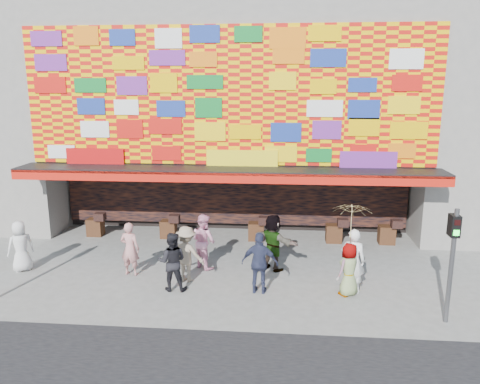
{
  "coord_description": "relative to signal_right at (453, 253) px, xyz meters",
  "views": [
    {
      "loc": [
        1.87,
        -12.9,
        5.93
      ],
      "look_at": [
        0.59,
        2.0,
        2.51
      ],
      "focal_mm": 35.0,
      "sensor_mm": 36.0,
      "label": 1
    }
  ],
  "objects": [
    {
      "name": "ground",
      "position": [
        -6.2,
        1.5,
        -1.86
      ],
      "size": [
        90.0,
        90.0,
        0.0
      ],
      "primitive_type": "plane",
      "color": "slate",
      "rests_on": "ground"
    },
    {
      "name": "shop_building",
      "position": [
        -6.2,
        9.68,
        3.37
      ],
      "size": [
        15.2,
        9.4,
        10.0
      ],
      "color": "gray",
      "rests_on": "ground"
    },
    {
      "name": "signal_right",
      "position": [
        0.0,
        0.0,
        0.0
      ],
      "size": [
        0.22,
        0.2,
        3.0
      ],
      "color": "#59595B",
      "rests_on": "ground"
    },
    {
      "name": "ped_a",
      "position": [
        -12.66,
        2.32,
        -1.02
      ],
      "size": [
        0.97,
        0.95,
        1.68
      ],
      "primitive_type": "imported",
      "rotation": [
        0.0,
        0.0,
        3.89
      ],
      "color": "silver",
      "rests_on": "ground"
    },
    {
      "name": "ped_b",
      "position": [
        -9.02,
        2.31,
        -0.99
      ],
      "size": [
        0.69,
        0.51,
        1.74
      ],
      "primitive_type": "imported",
      "rotation": [
        0.0,
        0.0,
        2.99
      ],
      "color": "tan",
      "rests_on": "ground"
    },
    {
      "name": "ped_c",
      "position": [
        -7.43,
        1.3,
        -0.98
      ],
      "size": [
        0.88,
        0.7,
        1.77
      ],
      "primitive_type": "imported",
      "rotation": [
        0.0,
        0.0,
        3.18
      ],
      "color": "black",
      "rests_on": "ground"
    },
    {
      "name": "ped_d",
      "position": [
        -7.14,
        1.99,
        -0.99
      ],
      "size": [
        1.24,
        0.88,
        1.75
      ],
      "primitive_type": "imported",
      "rotation": [
        0.0,
        0.0,
        2.93
      ],
      "color": "gray",
      "rests_on": "ground"
    },
    {
      "name": "ped_e",
      "position": [
        -4.85,
        1.32,
        -0.95
      ],
      "size": [
        1.11,
        0.56,
        1.83
      ],
      "primitive_type": "imported",
      "rotation": [
        0.0,
        0.0,
        3.03
      ],
      "color": "#2C314D",
      "rests_on": "ground"
    },
    {
      "name": "ped_f",
      "position": [
        -4.5,
        3.13,
        -0.92
      ],
      "size": [
        1.7,
        1.51,
        1.87
      ],
      "primitive_type": "imported",
      "rotation": [
        0.0,
        0.0,
        2.47
      ],
      "color": "gray",
      "rests_on": "ground"
    },
    {
      "name": "ped_g",
      "position": [
        -2.3,
        1.38,
        -1.08
      ],
      "size": [
        0.91,
        0.87,
        1.57
      ],
      "primitive_type": "imported",
      "rotation": [
        0.0,
        0.0,
        3.83
      ],
      "color": "gray",
      "rests_on": "ground"
    },
    {
      "name": "ped_h",
      "position": [
        -2.16,
        1.62,
        -0.9
      ],
      "size": [
        0.8,
        0.62,
        1.92
      ],
      "primitive_type": "imported",
      "rotation": [
        0.0,
        0.0,
        2.88
      ],
      "color": "white",
      "rests_on": "ground"
    },
    {
      "name": "ped_i",
      "position": [
        -6.79,
        3.14,
        -0.95
      ],
      "size": [
        1.12,
        1.1,
        1.83
      ],
      "primitive_type": "imported",
      "rotation": [
        0.0,
        0.0,
        2.43
      ],
      "color": "pink",
      "rests_on": "ground"
    },
    {
      "name": "parasol",
      "position": [
        -2.3,
        1.38,
        0.35
      ],
      "size": [
        1.1,
        1.12,
        1.96
      ],
      "color": "#D9CB89",
      "rests_on": "ground"
    }
  ]
}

